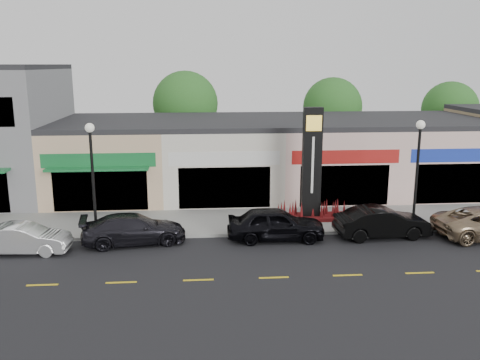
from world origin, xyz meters
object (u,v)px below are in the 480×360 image
at_px(lamp_west_near, 92,168).
at_px(lamp_east_near, 418,163).
at_px(car_dark_sedan, 134,229).
at_px(pylon_sign, 311,181).
at_px(car_white_van, 24,239).
at_px(car_black_sedan, 276,224).
at_px(car_black_conv, 382,222).

height_order(lamp_west_near, lamp_east_near, same).
bearing_deg(car_dark_sedan, lamp_east_near, -94.50).
bearing_deg(lamp_west_near, lamp_east_near, 0.00).
relative_size(pylon_sign, car_dark_sedan, 1.24).
height_order(lamp_west_near, car_white_van, lamp_west_near).
bearing_deg(lamp_west_near, car_black_sedan, -6.61).
relative_size(car_white_van, car_black_sedan, 0.87).
bearing_deg(pylon_sign, lamp_east_near, -18.75).
xyz_separation_m(car_white_van, car_black_sedan, (11.54, 0.89, 0.13)).
bearing_deg(lamp_west_near, car_black_conv, -4.37).
bearing_deg(lamp_east_near, car_dark_sedan, -175.92).
height_order(lamp_east_near, car_dark_sedan, lamp_east_near).
bearing_deg(car_black_sedan, car_dark_sedan, 91.58).
bearing_deg(car_black_conv, lamp_west_near, 82.09).
xyz_separation_m(lamp_west_near, car_black_conv, (13.96, -1.07, -2.72)).
height_order(lamp_west_near, car_dark_sedan, lamp_west_near).
relative_size(car_dark_sedan, car_black_conv, 1.06).
xyz_separation_m(lamp_east_near, car_black_conv, (-2.04, -1.07, -2.72)).
height_order(car_dark_sedan, car_black_conv, car_black_conv).
xyz_separation_m(lamp_east_near, car_black_sedan, (-7.27, -1.01, -2.68)).
bearing_deg(car_white_van, pylon_sign, -72.44).
distance_m(lamp_east_near, car_dark_sedan, 14.35).
xyz_separation_m(lamp_east_near, pylon_sign, (-5.00, 1.70, -1.20)).
height_order(lamp_west_near, car_black_sedan, lamp_west_near).
distance_m(pylon_sign, car_white_van, 14.36).
relative_size(car_black_sedan, car_black_conv, 1.02).
bearing_deg(pylon_sign, car_black_conv, -43.03).
bearing_deg(car_black_sedan, car_white_van, 96.08).
bearing_deg(lamp_east_near, pylon_sign, 161.25).
distance_m(lamp_west_near, car_white_van, 4.40).
distance_m(lamp_west_near, car_black_conv, 14.26).
relative_size(lamp_east_near, car_black_sedan, 1.17).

